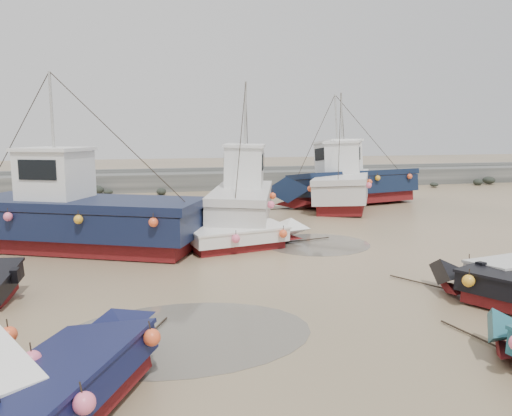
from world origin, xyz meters
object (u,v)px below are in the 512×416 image
at_px(dinghy_5, 246,233).
at_px(cabin_boat_2, 346,182).
at_px(cabin_boat_3, 345,182).
at_px(person, 109,235).
at_px(cabin_boat_1, 243,198).
at_px(dinghy_1, 66,381).
at_px(cabin_boat_0, 69,214).

xyz_separation_m(dinghy_5, cabin_boat_2, (7.75, 8.93, 0.77)).
relative_size(cabin_boat_3, person, 5.26).
relative_size(cabin_boat_2, person, 6.19).
height_order(dinghy_5, person, dinghy_5).
height_order(cabin_boat_1, person, cabin_boat_1).
bearing_deg(dinghy_1, cabin_boat_2, 81.75).
height_order(dinghy_5, cabin_boat_0, cabin_boat_0).
relative_size(cabin_boat_0, cabin_boat_2, 1.04).
distance_m(cabin_boat_1, cabin_boat_2, 9.12).
xyz_separation_m(dinghy_5, cabin_boat_3, (7.35, 8.26, 0.81)).
distance_m(dinghy_5, cabin_boat_1, 3.45).
bearing_deg(cabin_boat_3, dinghy_1, -97.11).
height_order(cabin_boat_0, cabin_boat_3, same).
bearing_deg(person, dinghy_5, 117.18).
bearing_deg(person, cabin_boat_1, 150.41).
height_order(cabin_boat_2, person, cabin_boat_2).
height_order(dinghy_1, person, dinghy_1).
bearing_deg(cabin_boat_1, cabin_boat_3, 52.77).
bearing_deg(cabin_boat_0, cabin_boat_2, -36.47).
bearing_deg(dinghy_5, cabin_boat_0, -114.02).
bearing_deg(cabin_boat_1, dinghy_1, -95.94).
height_order(cabin_boat_0, cabin_boat_1, same).
relative_size(cabin_boat_2, cabin_boat_3, 1.18).
distance_m(cabin_boat_2, cabin_boat_3, 0.78).
height_order(dinghy_1, cabin_boat_0, cabin_boat_0).
height_order(dinghy_5, cabin_boat_1, cabin_boat_1).
xyz_separation_m(dinghy_1, cabin_boat_3, (12.27, 18.13, 0.82)).
distance_m(dinghy_5, cabin_boat_2, 11.85).
height_order(dinghy_1, dinghy_5, same).
height_order(cabin_boat_0, cabin_boat_2, same).
relative_size(cabin_boat_0, cabin_boat_3, 1.22).
height_order(dinghy_5, cabin_boat_3, cabin_boat_3).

